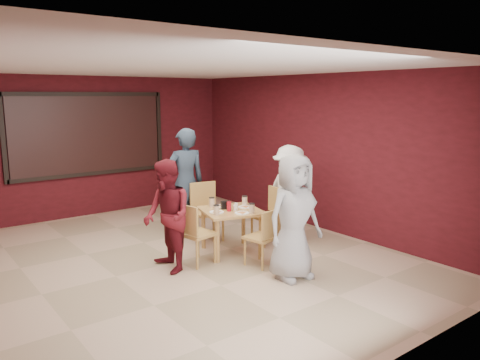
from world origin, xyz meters
TOP-DOWN VIEW (x-y plane):
  - floor at (0.00, 0.00)m, footprint 7.00×7.00m
  - window_blinds at (0.00, 3.45)m, footprint 3.00×0.02m
  - dining_table at (0.88, -0.14)m, footprint 1.06×1.06m
  - chair_front at (0.90, -0.93)m, footprint 0.47×0.47m
  - chair_back at (0.96, 0.69)m, footprint 0.53×0.53m
  - chair_left at (0.12, -0.26)m, footprint 0.51×0.51m
  - chair_right at (1.70, -0.14)m, footprint 0.48×0.48m
  - diner_front at (0.92, -1.48)m, footprint 0.85×0.58m
  - diner_back at (0.81, 1.10)m, footprint 0.76×0.57m
  - diner_left at (-0.28, -0.24)m, footprint 0.67×0.82m
  - diner_right at (2.08, -0.17)m, footprint 0.79×1.13m

SIDE VIEW (x-z plane):
  - floor at x=0.00m, z-range 0.00..0.00m
  - chair_front at x=0.90m, z-range 0.05..0.89m
  - chair_left at x=0.12m, z-range 0.06..0.96m
  - chair_right at x=1.70m, z-range 0.06..0.98m
  - chair_back at x=0.96m, z-range 0.06..1.02m
  - dining_table at x=0.88m, z-range 0.19..1.02m
  - diner_left at x=-0.28m, z-range 0.00..1.56m
  - diner_right at x=2.08m, z-range 0.00..1.60m
  - diner_front at x=0.92m, z-range 0.00..1.68m
  - diner_back at x=0.81m, z-range 0.00..1.87m
  - window_blinds at x=0.00m, z-range 0.90..2.40m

